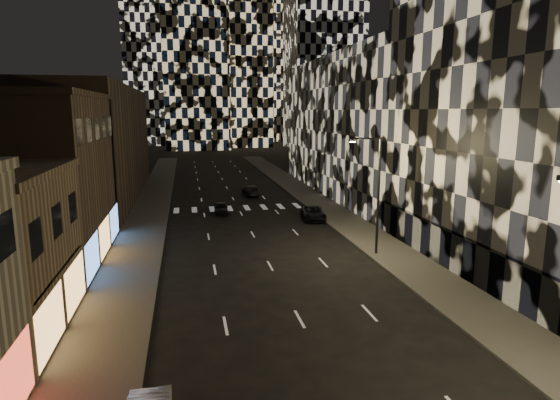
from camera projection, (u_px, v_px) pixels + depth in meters
name	position (u px, v px, depth m)	size (l,w,h in m)	color
sidewalk_left	(149.00, 211.00, 52.20)	(4.00, 120.00, 0.15)	#47443F
sidewalk_right	(321.00, 204.00, 56.08)	(4.00, 120.00, 0.15)	#47443F
curb_left	(168.00, 210.00, 52.61)	(0.20, 120.00, 0.15)	#4C4C47
curb_right	(304.00, 205.00, 55.67)	(0.20, 120.00, 0.15)	#4C4C47
retail_brown	(28.00, 182.00, 33.85)	(10.00, 15.00, 12.00)	#4F3D2C
retail_filler_left	(95.00, 144.00, 59.18)	(10.00, 40.00, 14.00)	#4F3D2C
midrise_base	(460.00, 254.00, 31.70)	(0.60, 25.00, 3.00)	#383838
midrise_filler_right	(379.00, 126.00, 63.08)	(16.00, 40.00, 18.00)	#232326
streetlight_far	(376.00, 187.00, 35.51)	(2.55, 0.25, 9.00)	black
car_dark_midlane	(221.00, 208.00, 51.09)	(1.48, 3.67, 1.25)	black
car_dark_oncoming	(251.00, 190.00, 62.25)	(1.86, 4.57, 1.33)	black
car_dark_rightlane	(313.00, 213.00, 48.32)	(2.22, 4.82, 1.34)	black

